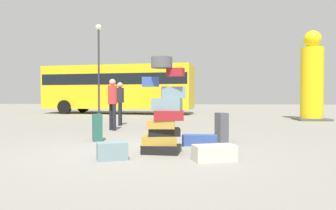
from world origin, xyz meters
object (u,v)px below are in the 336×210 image
object	(u,v)px
suitcase_cream_left_side	(214,153)
lamp_post	(99,55)
suitcase_tower	(164,115)
suitcase_navy_upright_blue	(200,140)
suitcase_charcoal_foreground_far	(222,128)
parked_bus	(118,86)
suitcase_teal_right_side	(97,127)
yellow_dummy_statue	(312,80)
person_tourist_with_camera	(113,100)
suitcase_slate_white_trunk	(112,151)
person_bearded_onlooker	(120,100)

from	to	relation	value
suitcase_cream_left_side	lamp_post	xyz separation A→B (m)	(-6.35, 14.01, 3.60)
suitcase_tower	suitcase_navy_upright_blue	size ratio (longest dim) A/B	2.40
suitcase_charcoal_foreground_far	parked_bus	size ratio (longest dim) A/B	0.07
suitcase_charcoal_foreground_far	lamp_post	size ratio (longest dim) A/B	0.13
suitcase_teal_right_side	suitcase_charcoal_foreground_far	size ratio (longest dim) A/B	0.95
suitcase_cream_left_side	yellow_dummy_statue	xyz separation A→B (m)	(5.26, 10.05, 1.76)
yellow_dummy_statue	lamp_post	distance (m)	12.40
suitcase_teal_right_side	suitcase_navy_upright_blue	bearing A→B (deg)	-36.80
suitcase_cream_left_side	person_tourist_with_camera	bearing A→B (deg)	104.27
suitcase_cream_left_side	suitcase_slate_white_trunk	distance (m)	1.82
suitcase_charcoal_foreground_far	person_bearded_onlooker	xyz separation A→B (m)	(-3.57, 4.34, 0.65)
suitcase_navy_upright_blue	suitcase_slate_white_trunk	distance (m)	2.37
suitcase_cream_left_side	parked_bus	distance (m)	16.16
suitcase_charcoal_foreground_far	parked_bus	xyz separation A→B (m)	(-5.71, 12.86, 1.47)
suitcase_cream_left_side	suitcase_navy_upright_blue	distance (m)	1.72
suitcase_charcoal_foreground_far	suitcase_slate_white_trunk	bearing A→B (deg)	-153.03
suitcase_charcoal_foreground_far	person_tourist_with_camera	world-z (taller)	person_tourist_with_camera
suitcase_slate_white_trunk	suitcase_teal_right_side	bearing A→B (deg)	91.43
parked_bus	suitcase_cream_left_side	bearing A→B (deg)	-62.30
suitcase_charcoal_foreground_far	parked_bus	world-z (taller)	parked_bus
suitcase_tower	suitcase_slate_white_trunk	distance (m)	1.27
suitcase_cream_left_side	parked_bus	world-z (taller)	parked_bus
suitcase_charcoal_foreground_far	person_tourist_with_camera	distance (m)	4.29
suitcase_tower	suitcase_cream_left_side	size ratio (longest dim) A/B	2.59
lamp_post	suitcase_teal_right_side	bearing A→B (deg)	-73.22
suitcase_tower	suitcase_teal_right_side	xyz separation A→B (m)	(-1.86, 1.61, -0.42)
suitcase_tower	lamp_post	distance (m)	14.71
person_tourist_with_camera	lamp_post	bearing A→B (deg)	156.14
suitcase_cream_left_side	person_bearded_onlooker	distance (m)	7.43
suitcase_slate_white_trunk	lamp_post	bearing A→B (deg)	86.10
person_tourist_with_camera	lamp_post	size ratio (longest dim) A/B	0.30
suitcase_slate_white_trunk	yellow_dummy_statue	world-z (taller)	yellow_dummy_statue
parked_bus	person_tourist_with_camera	bearing A→B (deg)	-69.29
suitcase_charcoal_foreground_far	yellow_dummy_statue	bearing A→B (deg)	37.27
lamp_post	parked_bus	bearing A→B (deg)	49.45
suitcase_tower	parked_bus	distance (m)	15.18
suitcase_cream_left_side	person_tourist_with_camera	size ratio (longest dim) A/B	0.43
suitcase_tower	suitcase_slate_white_trunk	size ratio (longest dim) A/B	3.59
suitcase_tower	parked_bus	size ratio (longest dim) A/B	0.19
parked_bus	yellow_dummy_statue	bearing A→B (deg)	-17.44
person_bearded_onlooker	parked_bus	world-z (taller)	parked_bus
suitcase_tower	person_bearded_onlooker	distance (m)	6.40
suitcase_cream_left_side	suitcase_charcoal_foreground_far	world-z (taller)	suitcase_charcoal_foreground_far
suitcase_slate_white_trunk	suitcase_charcoal_foreground_far	bearing A→B (deg)	25.50
suitcase_navy_upright_blue	person_tourist_with_camera	world-z (taller)	person_tourist_with_camera
suitcase_tower	suitcase_teal_right_side	bearing A→B (deg)	139.16
suitcase_teal_right_side	person_tourist_with_camera	world-z (taller)	person_tourist_with_camera
suitcase_cream_left_side	suitcase_teal_right_side	world-z (taller)	suitcase_teal_right_side
person_tourist_with_camera	parked_bus	bearing A→B (deg)	149.13
suitcase_navy_upright_blue	yellow_dummy_statue	world-z (taller)	yellow_dummy_statue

